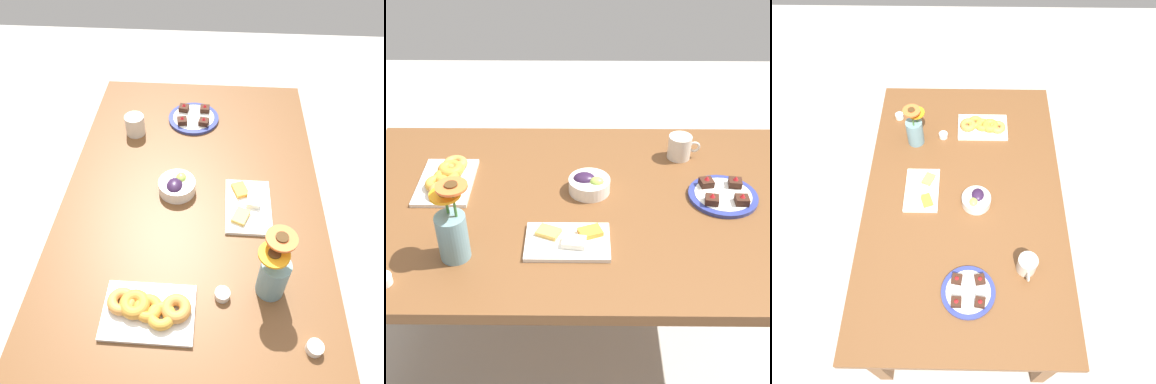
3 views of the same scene
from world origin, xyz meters
The scene contains 10 objects.
ground_plane centered at (0.00, 0.00, 0.00)m, with size 6.00×6.00×0.00m, color #B7B2A8.
dining_table centered at (0.00, 0.00, 0.65)m, with size 1.60×1.00×0.74m.
coffee_mug centered at (0.38, 0.28, 0.79)m, with size 0.12×0.09×0.09m.
grape_bowl centered at (0.04, 0.06, 0.77)m, with size 0.14×0.14×0.07m.
cheese_platter centered at (-0.03, -0.21, 0.75)m, with size 0.26×0.17×0.03m.
croissant_platter centered at (-0.47, 0.10, 0.76)m, with size 0.19×0.28×0.05m.
jam_cup_honey centered at (-0.40, -0.12, 0.76)m, with size 0.05×0.05×0.03m.
jam_cup_berry centered at (-0.54, -0.39, 0.76)m, with size 0.05×0.05×0.03m.
dessert_plate centered at (0.50, 0.03, 0.75)m, with size 0.24×0.24×0.05m.
flower_vase centered at (-0.36, -0.27, 0.83)m, with size 0.12×0.11×0.26m.
Camera 3 is at (1.03, 0.02, 2.33)m, focal length 35.00 mm.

